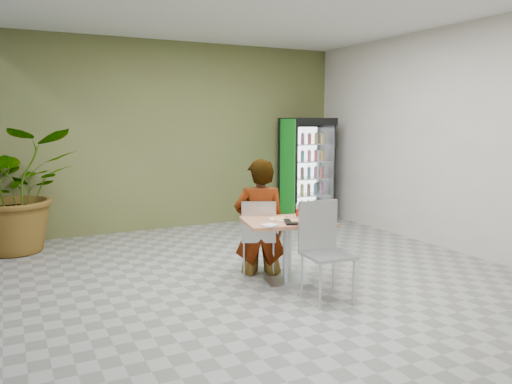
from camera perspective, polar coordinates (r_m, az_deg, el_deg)
ground at (r=5.86m, az=2.42°, el=-10.42°), size 7.00×7.00×0.00m
room_envelope at (r=5.56m, az=2.52°, el=5.40°), size 6.00×7.00×3.20m
dining_table at (r=5.72m, az=3.61°, el=-5.31°), size 1.09×0.87×0.75m
chair_far at (r=6.04m, az=0.28°, el=-4.52°), size 0.54×0.55×0.92m
chair_near at (r=5.31m, az=7.63°, el=-5.68°), size 0.49×0.49×1.03m
seated_woman at (r=6.09m, az=0.45°, el=-4.24°), size 0.75×0.64×1.72m
pizza_plate at (r=5.68m, az=2.77°, el=-3.02°), size 0.31×0.24×0.03m
soda_cup at (r=5.74m, az=5.02°, el=-2.26°), size 0.09×0.09×0.17m
napkin_stack at (r=5.34m, az=1.59°, el=-3.83°), size 0.19×0.19×0.02m
cafeteria_tray at (r=5.53m, az=5.34°, el=-3.40°), size 0.47×0.41×0.02m
beverage_fridge at (r=9.35m, az=5.90°, el=2.55°), size 0.94×0.76×1.91m
potted_plant at (r=7.84m, az=-25.67°, el=0.18°), size 1.74×1.55×1.77m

